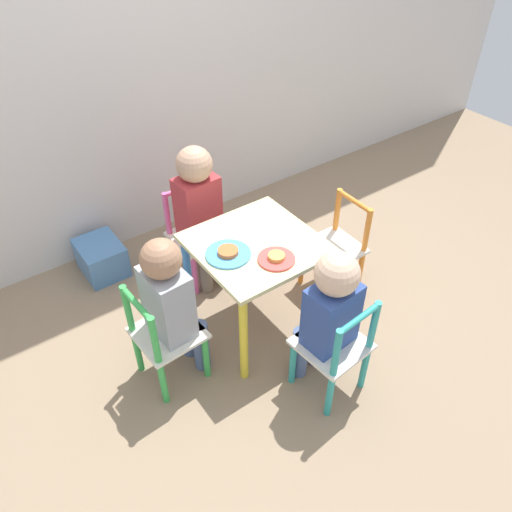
{
  "coord_description": "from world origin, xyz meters",
  "views": [
    {
      "loc": [
        -0.98,
        -1.36,
        1.82
      ],
      "look_at": [
        0.0,
        0.0,
        0.42
      ],
      "focal_mm": 35.0,
      "sensor_mm": 36.0,
      "label": 1
    }
  ],
  "objects": [
    {
      "name": "chair_orange",
      "position": [
        0.49,
        -0.01,
        0.25
      ],
      "size": [
        0.27,
        0.27,
        0.51
      ],
      "rotation": [
        0.0,
        0.0,
        -1.59
      ],
      "color": "silver",
      "rests_on": "ground_plane"
    },
    {
      "name": "storage_bin",
      "position": [
        -0.45,
        0.8,
        0.09
      ],
      "size": [
        0.21,
        0.27,
        0.18
      ],
      "color": "#4C7FB7",
      "rests_on": "ground_plane"
    },
    {
      "name": "chair_green",
      "position": [
        -0.49,
        -0.03,
        0.25
      ],
      "size": [
        0.27,
        0.27,
        0.51
      ],
      "rotation": [
        0.0,
        0.0,
        -4.65
      ],
      "color": "silver",
      "rests_on": "ground_plane"
    },
    {
      "name": "plate_left",
      "position": [
        -0.14,
        0.0,
        0.51
      ],
      "size": [
        0.19,
        0.19,
        0.03
      ],
      "color": "#4C9EE0",
      "rests_on": "kids_table"
    },
    {
      "name": "chair_teal",
      "position": [
        0.04,
        -0.49,
        0.25
      ],
      "size": [
        0.28,
        0.28,
        0.51
      ],
      "rotation": [
        0.0,
        0.0,
        -3.06
      ],
      "color": "silver",
      "rests_on": "ground_plane"
    },
    {
      "name": "child_back",
      "position": [
        -0.03,
        0.43,
        0.46
      ],
      "size": [
        0.21,
        0.22,
        0.77
      ],
      "rotation": [
        0.0,
        0.0,
        0.06
      ],
      "color": "#7A6B5B",
      "rests_on": "ground_plane"
    },
    {
      "name": "plate_front",
      "position": [
        -0.0,
        -0.14,
        0.51
      ],
      "size": [
        0.16,
        0.16,
        0.03
      ],
      "color": "#E54C47",
      "rests_on": "kids_table"
    },
    {
      "name": "ground_plane",
      "position": [
        0.0,
        0.0,
        0.0
      ],
      "size": [
        6.0,
        6.0,
        0.0
      ],
      "primitive_type": "plane",
      "color": "#8C755B"
    },
    {
      "name": "child_left",
      "position": [
        -0.43,
        -0.02,
        0.43
      ],
      "size": [
        0.22,
        0.21,
        0.73
      ],
      "rotation": [
        0.0,
        0.0,
        -4.65
      ],
      "color": "#4C608E",
      "rests_on": "ground_plane"
    },
    {
      "name": "chair_pink",
      "position": [
        -0.03,
        0.49,
        0.25
      ],
      "size": [
        0.27,
        0.27,
        0.51
      ],
      "rotation": [
        0.0,
        0.0,
        0.06
      ],
      "color": "silver",
      "rests_on": "ground_plane"
    },
    {
      "name": "child_front",
      "position": [
        0.04,
        -0.43,
        0.43
      ],
      "size": [
        0.21,
        0.22,
        0.71
      ],
      "rotation": [
        0.0,
        0.0,
        -3.06
      ],
      "color": "#4C608E",
      "rests_on": "ground_plane"
    },
    {
      "name": "kids_table",
      "position": [
        0.0,
        0.0,
        0.41
      ],
      "size": [
        0.52,
        0.52,
        0.5
      ],
      "color": "beige",
      "rests_on": "ground_plane"
    }
  ]
}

